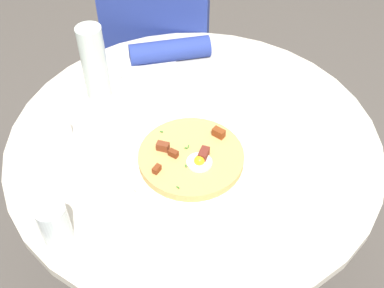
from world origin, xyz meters
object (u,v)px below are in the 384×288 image
at_px(person_seated, 160,63).
at_px(water_bottle, 94,63).
at_px(pizza_plate, 190,161).
at_px(dining_table, 194,176).
at_px(knife, 150,74).
at_px(breakfast_pizza, 190,157).
at_px(salt_shaker, 66,129).
at_px(fork, 150,67).
at_px(water_glass, 54,223).
at_px(bread_plate, 214,93).

bearing_deg(person_seated, water_bottle, 75.77).
bearing_deg(pizza_plate, dining_table, -91.54).
xyz_separation_m(pizza_plate, knife, (0.15, -0.36, 0.00)).
distance_m(dining_table, pizza_plate, 0.20).
height_order(breakfast_pizza, salt_shaker, breakfast_pizza).
height_order(dining_table, knife, knife).
relative_size(dining_table, person_seated, 0.90).
bearing_deg(fork, knife, 90.00).
bearing_deg(fork, water_glass, 70.39).
bearing_deg(dining_table, person_seated, -73.80).
distance_m(dining_table, knife, 0.35).
bearing_deg(breakfast_pizza, dining_table, -91.12).
distance_m(knife, water_glass, 0.62).
distance_m(breakfast_pizza, bread_plate, 0.28).
relative_size(pizza_plate, knife, 1.88).
bearing_deg(dining_table, bread_plate, -104.79).
bearing_deg(salt_shaker, breakfast_pizza, 167.28).
bearing_deg(bread_plate, pizza_plate, 79.77).
xyz_separation_m(fork, water_glass, (0.12, 0.64, 0.05)).
bearing_deg(bread_plate, dining_table, 75.21).
height_order(fork, knife, same).
bearing_deg(bread_plate, person_seated, -62.49).
height_order(bread_plate, water_bottle, water_bottle).
height_order(fork, water_bottle, water_bottle).
bearing_deg(pizza_plate, salt_shaker, -12.67).
xyz_separation_m(dining_table, person_seated, (0.18, -0.62, -0.05)).
bearing_deg(water_bottle, person_seated, -104.23).
xyz_separation_m(water_glass, water_bottle, (0.01, -0.50, 0.06)).
relative_size(water_glass, salt_shaker, 2.12).
distance_m(breakfast_pizza, water_bottle, 0.40).
distance_m(person_seated, bread_plate, 0.54).
distance_m(person_seated, knife, 0.43).
relative_size(breakfast_pizza, water_glass, 2.52).
relative_size(pizza_plate, bread_plate, 2.16).
distance_m(bread_plate, fork, 0.24).
bearing_deg(knife, fork, -90.00).
bearing_deg(water_glass, salt_shaker, -79.04).
distance_m(pizza_plate, water_glass, 0.38).
distance_m(dining_table, bread_plate, 0.26).
relative_size(breakfast_pizza, salt_shaker, 5.34).
bearing_deg(water_bottle, salt_shaker, 74.56).
bearing_deg(person_seated, knife, 93.70).
bearing_deg(salt_shaker, water_bottle, -105.44).
bearing_deg(water_glass, fork, -100.80).
xyz_separation_m(dining_table, knife, (0.16, -0.26, 0.18)).
bearing_deg(salt_shaker, bread_plate, -152.76).
bearing_deg(water_glass, breakfast_pizza, -138.93).
height_order(dining_table, pizza_plate, pizza_plate).
height_order(bread_plate, fork, bread_plate).
relative_size(pizza_plate, water_bottle, 1.49).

